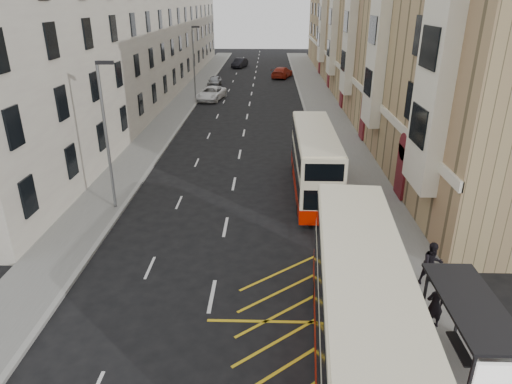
{
  "coord_description": "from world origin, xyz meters",
  "views": [
    {
      "loc": [
        2.21,
        -11.11,
        11.02
      ],
      "look_at": [
        1.64,
        8.45,
        2.66
      ],
      "focal_mm": 32.0,
      "sensor_mm": 36.0,
      "label": 1
    }
  ],
  "objects_px": {
    "street_lamp_far": "(194,59)",
    "pedestrian_mid": "(432,264)",
    "street_lamp_near": "(106,129)",
    "car_silver": "(214,81)",
    "white_van": "(211,94)",
    "bus_shelter": "(479,331)",
    "car_red": "(282,72)",
    "pedestrian_near": "(435,305)",
    "pedestrian_far": "(390,322)",
    "double_decker_front": "(359,313)",
    "double_decker_rear": "(314,162)",
    "car_dark": "(240,63)"
  },
  "relations": [
    {
      "from": "double_decker_front",
      "to": "double_decker_rear",
      "type": "relative_size",
      "value": 1.1
    },
    {
      "from": "pedestrian_far",
      "to": "car_red",
      "type": "height_order",
      "value": "pedestrian_far"
    },
    {
      "from": "double_decker_front",
      "to": "pedestrian_mid",
      "type": "xyz_separation_m",
      "value": [
        3.89,
        4.66,
        -1.11
      ]
    },
    {
      "from": "car_silver",
      "to": "car_red",
      "type": "bearing_deg",
      "value": 40.38
    },
    {
      "from": "street_lamp_near",
      "to": "car_silver",
      "type": "relative_size",
      "value": 2.04
    },
    {
      "from": "street_lamp_far",
      "to": "car_dark",
      "type": "height_order",
      "value": "street_lamp_far"
    },
    {
      "from": "pedestrian_mid",
      "to": "white_van",
      "type": "xyz_separation_m",
      "value": [
        -13.44,
        37.04,
        -0.34
      ]
    },
    {
      "from": "bus_shelter",
      "to": "double_decker_rear",
      "type": "relative_size",
      "value": 0.43
    },
    {
      "from": "pedestrian_near",
      "to": "white_van",
      "type": "bearing_deg",
      "value": -79.3
    },
    {
      "from": "double_decker_rear",
      "to": "pedestrian_near",
      "type": "distance_m",
      "value": 12.83
    },
    {
      "from": "double_decker_rear",
      "to": "pedestrian_far",
      "type": "height_order",
      "value": "double_decker_rear"
    },
    {
      "from": "bus_shelter",
      "to": "white_van",
      "type": "height_order",
      "value": "bus_shelter"
    },
    {
      "from": "pedestrian_far",
      "to": "double_decker_front",
      "type": "bearing_deg",
      "value": 61.9
    },
    {
      "from": "bus_shelter",
      "to": "street_lamp_near",
      "type": "xyz_separation_m",
      "value": [
        -14.69,
        12.39,
        2.5
      ]
    },
    {
      "from": "car_silver",
      "to": "white_van",
      "type": "bearing_deg",
      "value": -83.64
    },
    {
      "from": "street_lamp_near",
      "to": "double_decker_front",
      "type": "distance_m",
      "value": 16.5
    },
    {
      "from": "pedestrian_mid",
      "to": "car_silver",
      "type": "relative_size",
      "value": 0.48
    },
    {
      "from": "bus_shelter",
      "to": "car_dark",
      "type": "height_order",
      "value": "bus_shelter"
    },
    {
      "from": "double_decker_rear",
      "to": "white_van",
      "type": "relative_size",
      "value": 1.86
    },
    {
      "from": "street_lamp_far",
      "to": "car_dark",
      "type": "xyz_separation_m",
      "value": [
        3.47,
        26.96,
        -3.87
      ]
    },
    {
      "from": "white_van",
      "to": "pedestrian_mid",
      "type": "bearing_deg",
      "value": -58.79
    },
    {
      "from": "double_decker_front",
      "to": "white_van",
      "type": "relative_size",
      "value": 2.04
    },
    {
      "from": "street_lamp_near",
      "to": "pedestrian_far",
      "type": "height_order",
      "value": "street_lamp_near"
    },
    {
      "from": "car_dark",
      "to": "bus_shelter",
      "type": "bearing_deg",
      "value": -65.55
    },
    {
      "from": "street_lamp_near",
      "to": "car_silver",
      "type": "xyz_separation_m",
      "value": [
        1.15,
        39.07,
        -3.97
      ]
    },
    {
      "from": "pedestrian_far",
      "to": "car_silver",
      "type": "height_order",
      "value": "pedestrian_far"
    },
    {
      "from": "street_lamp_near",
      "to": "street_lamp_far",
      "type": "xyz_separation_m",
      "value": [
        0.0,
        30.0,
        0.0
      ]
    },
    {
      "from": "pedestrian_near",
      "to": "street_lamp_far",
      "type": "bearing_deg",
      "value": -76.97
    },
    {
      "from": "pedestrian_near",
      "to": "pedestrian_far",
      "type": "height_order",
      "value": "pedestrian_near"
    },
    {
      "from": "pedestrian_mid",
      "to": "car_red",
      "type": "distance_m",
      "value": 53.62
    },
    {
      "from": "car_dark",
      "to": "street_lamp_near",
      "type": "bearing_deg",
      "value": -78.23
    },
    {
      "from": "pedestrian_far",
      "to": "white_van",
      "type": "xyz_separation_m",
      "value": [
        -10.89,
        40.61,
        -0.26
      ]
    },
    {
      "from": "pedestrian_mid",
      "to": "double_decker_front",
      "type": "bearing_deg",
      "value": -139.3
    },
    {
      "from": "car_red",
      "to": "bus_shelter",
      "type": "bearing_deg",
      "value": 110.73
    },
    {
      "from": "bus_shelter",
      "to": "car_red",
      "type": "relative_size",
      "value": 0.79
    },
    {
      "from": "street_lamp_near",
      "to": "white_van",
      "type": "bearing_deg",
      "value": 86.55
    },
    {
      "from": "bus_shelter",
      "to": "street_lamp_far",
      "type": "relative_size",
      "value": 0.53
    },
    {
      "from": "street_lamp_far",
      "to": "pedestrian_mid",
      "type": "bearing_deg",
      "value": -67.64
    },
    {
      "from": "double_decker_rear",
      "to": "white_van",
      "type": "height_order",
      "value": "double_decker_rear"
    },
    {
      "from": "pedestrian_near",
      "to": "car_red",
      "type": "distance_m",
      "value": 56.22
    },
    {
      "from": "double_decker_rear",
      "to": "white_van",
      "type": "xyz_separation_m",
      "value": [
        -9.49,
        27.33,
        -1.27
      ]
    },
    {
      "from": "pedestrian_mid",
      "to": "car_silver",
      "type": "xyz_separation_m",
      "value": [
        -14.09,
        46.13,
        -0.42
      ]
    },
    {
      "from": "street_lamp_near",
      "to": "pedestrian_mid",
      "type": "distance_m",
      "value": 17.17
    },
    {
      "from": "pedestrian_mid",
      "to": "car_red",
      "type": "relative_size",
      "value": 0.35
    },
    {
      "from": "street_lamp_far",
      "to": "pedestrian_far",
      "type": "height_order",
      "value": "street_lamp_far"
    },
    {
      "from": "bus_shelter",
      "to": "pedestrian_near",
      "type": "xyz_separation_m",
      "value": [
        -0.21,
        2.66,
        -1.09
      ]
    },
    {
      "from": "pedestrian_mid",
      "to": "pedestrian_near",
      "type": "bearing_deg",
      "value": -115.37
    },
    {
      "from": "street_lamp_far",
      "to": "car_red",
      "type": "relative_size",
      "value": 1.48
    },
    {
      "from": "bus_shelter",
      "to": "double_decker_front",
      "type": "bearing_deg",
      "value": 168.62
    },
    {
      "from": "bus_shelter",
      "to": "car_silver",
      "type": "xyz_separation_m",
      "value": [
        -13.54,
        51.46,
        -1.47
      ]
    }
  ]
}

